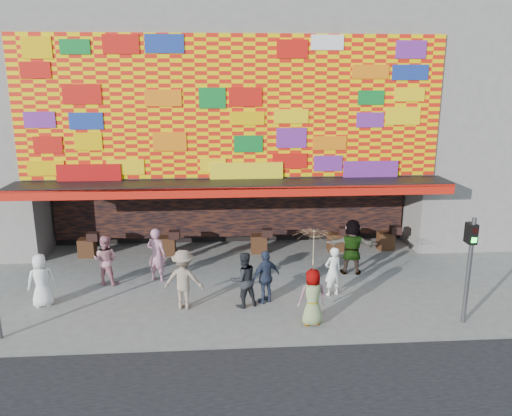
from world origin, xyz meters
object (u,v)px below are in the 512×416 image
object	(u,v)px
ped_b	(157,255)
ped_f	(352,247)
signal_right	(470,259)
ped_d	(183,279)
ped_g	(313,297)
ped_h	(333,271)
ped_c	(243,279)
parasol	(314,248)
ped_i	(106,260)
ped_e	(266,277)
ped_a	(41,280)

from	to	relation	value
ped_b	ped_f	size ratio (longest dim) A/B	0.94
signal_right	ped_f	distance (m)	4.44
ped_d	ped_g	bearing A→B (deg)	169.02
ped_d	ped_h	bearing A→B (deg)	-164.14
ped_g	ped_c	bearing A→B (deg)	-42.20
parasol	ped_i	bearing A→B (deg)	152.61
ped_h	ped_i	bearing A→B (deg)	-30.00
signal_right	ped_b	xyz separation A→B (m)	(-8.78, 3.60, -0.96)
ped_e	ped_f	distance (m)	3.79
ped_e	ped_g	size ratio (longest dim) A/B	1.03
ped_e	parasol	bearing A→B (deg)	96.89
signal_right	ped_a	size ratio (longest dim) A/B	1.87
ped_h	ped_b	bearing A→B (deg)	-34.80
ped_h	signal_right	bearing A→B (deg)	128.38
ped_e	ped_g	bearing A→B (deg)	96.89
ped_c	ped_i	xyz separation A→B (m)	(-4.39, 1.97, -0.01)
ped_c	ped_i	bearing A→B (deg)	-45.09
ped_d	ped_g	distance (m)	3.77
ped_i	ped_c	bearing A→B (deg)	167.92
signal_right	ped_g	bearing A→B (deg)	177.20
ped_b	ped_i	bearing A→B (deg)	28.76
ped_c	ped_d	bearing A→B (deg)	-21.07
ped_g	ped_i	size ratio (longest dim) A/B	0.96
ped_c	parasol	size ratio (longest dim) A/B	0.85
parasol	ped_h	bearing A→B (deg)	62.28
ped_a	ped_i	size ratio (longest dim) A/B	0.97
ped_a	ped_b	distance (m)	3.58
signal_right	ped_f	world-z (taller)	signal_right
ped_f	ped_i	distance (m)	8.22
parasol	ped_d	bearing A→B (deg)	160.61
ped_b	ped_a	bearing A→B (deg)	50.84
signal_right	ped_c	distance (m)	6.26
signal_right	ped_a	world-z (taller)	signal_right
parasol	ped_g	bearing A→B (deg)	0.00
ped_b	parasol	distance (m)	5.86
ped_f	ped_c	bearing A→B (deg)	41.00
ped_f	ped_g	size ratio (longest dim) A/B	1.21
ped_b	ped_i	size ratio (longest dim) A/B	1.09
ped_f	parasol	size ratio (longest dim) A/B	0.98
ped_d	ped_b	bearing A→B (deg)	-55.98
ped_c	ped_e	distance (m)	0.71
signal_right	ped_h	bearing A→B (deg)	147.55
ped_d	ped_h	world-z (taller)	ped_d
ped_h	ped_c	bearing A→B (deg)	-7.11
signal_right	ped_d	bearing A→B (deg)	169.35
ped_f	ped_h	distance (m)	2.01
ped_g	ped_a	bearing A→B (deg)	-20.01
ped_b	ped_c	world-z (taller)	ped_b
signal_right	ped_c	xyz separation A→B (m)	(-6.01, 1.45, -1.02)
ped_a	ped_i	xyz separation A→B (m)	(1.52, 1.52, 0.02)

